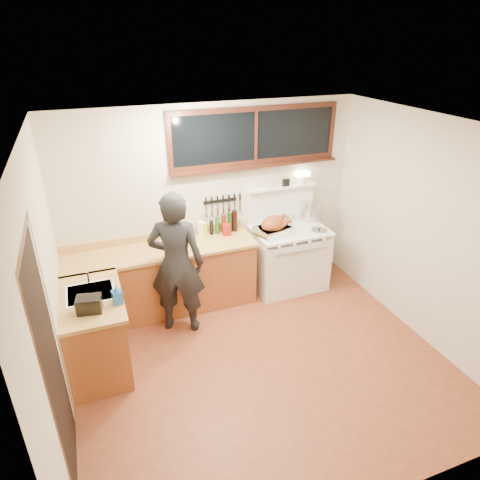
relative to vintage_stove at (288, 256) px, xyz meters
name	(u,v)px	position (x,y,z in m)	size (l,w,h in m)	color
ground_plane	(263,364)	(-1.00, -1.41, -0.48)	(4.00, 3.50, 0.02)	brown
room_shell	(267,230)	(-1.00, -1.41, 1.18)	(4.10, 3.60, 2.65)	beige
counter_back	(163,279)	(-1.80, 0.04, -0.01)	(2.44, 0.64, 1.00)	brown
counter_left	(95,332)	(-2.70, -0.79, -0.02)	(0.64, 1.09, 0.90)	brown
sink_unit	(91,297)	(-2.68, -0.71, 0.38)	(0.50, 0.45, 0.37)	white
vintage_stove	(288,256)	(0.00, 0.00, 0.00)	(1.02, 0.74, 1.61)	white
back_window	(256,143)	(-0.40, 0.31, 1.60)	(2.32, 0.13, 0.77)	black
left_doorway	(54,365)	(-2.99, -1.96, 0.62)	(0.02, 1.04, 2.17)	black
knife_strip	(222,202)	(-0.88, 0.32, 0.84)	(0.52, 0.03, 0.28)	black
man	(177,264)	(-1.70, -0.42, 0.43)	(0.77, 0.66, 1.80)	black
soap_bottle	(117,294)	(-2.43, -1.00, 0.54)	(0.11, 0.11, 0.21)	#235BAF
toaster	(89,304)	(-2.70, -1.05, 0.51)	(0.26, 0.20, 0.16)	black
cutting_board	(181,244)	(-1.55, -0.02, 0.48)	(0.44, 0.35, 0.14)	tan
roast_turkey	(274,227)	(-0.27, -0.06, 0.53)	(0.53, 0.44, 0.25)	silver
stockpot	(310,211)	(0.42, 0.20, 0.57)	(0.36, 0.36, 0.27)	silver
saucepan	(288,217)	(0.10, 0.26, 0.49)	(0.19, 0.28, 0.11)	silver
pot_lid	(319,230)	(0.34, -0.21, 0.44)	(0.26, 0.26, 0.04)	silver
coffee_tin	(226,230)	(-0.88, 0.12, 0.51)	(0.12, 0.11, 0.16)	maroon
pitcher	(201,228)	(-1.20, 0.26, 0.52)	(0.12, 0.12, 0.19)	white
bottle_cluster	(224,224)	(-0.89, 0.22, 0.56)	(0.49, 0.07, 0.30)	black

